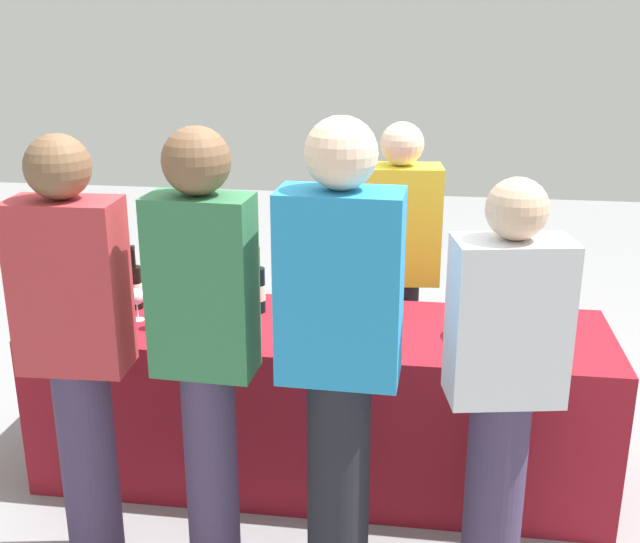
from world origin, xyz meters
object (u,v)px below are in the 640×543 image
at_px(ice_bucket, 487,320).
at_px(guest_0, 77,344).
at_px(wine_glass_1, 136,298).
at_px(wine_glass_0, 116,301).
at_px(wine_glass_4, 392,323).
at_px(wine_bottle_1, 258,289).
at_px(wine_glass_5, 485,324).
at_px(wine_glass_3, 219,307).
at_px(guest_2, 339,352).
at_px(guest_1, 205,343).
at_px(wine_bottle_3, 532,299).
at_px(wine_bottle_2, 389,292).
at_px(server_pouring, 398,267).
at_px(guest_3, 503,379).
at_px(wine_glass_2, 160,306).
at_px(menu_board, 204,315).
at_px(wine_bottle_0, 135,286).

relative_size(ice_bucket, guest_0, 0.13).
distance_m(wine_glass_1, ice_bucket, 1.54).
distance_m(wine_glass_0, wine_glass_4, 1.23).
relative_size(wine_bottle_1, wine_glass_5, 2.20).
bearing_deg(wine_glass_3, wine_glass_0, 174.68).
bearing_deg(guest_2, guest_1, 179.05).
distance_m(wine_bottle_3, wine_glass_1, 1.75).
relative_size(wine_glass_5, guest_2, 0.08).
distance_m(wine_bottle_2, wine_glass_1, 1.13).
height_order(server_pouring, guest_1, guest_1).
height_order(wine_bottle_3, guest_1, guest_1).
bearing_deg(guest_2, guest_3, 13.80).
relative_size(wine_glass_2, guest_1, 0.08).
xyz_separation_m(wine_glass_0, wine_glass_3, (0.48, -0.04, 0.01)).
relative_size(wine_glass_0, wine_glass_5, 0.94).
xyz_separation_m(guest_3, menu_board, (-1.55, 1.53, -0.44)).
xyz_separation_m(wine_glass_2, menu_board, (-0.12, 1.04, -0.46)).
xyz_separation_m(wine_glass_3, guest_2, (0.60, -0.63, 0.10)).
xyz_separation_m(wine_glass_4, guest_2, (-0.15, -0.59, 0.12)).
height_order(server_pouring, menu_board, server_pouring).
bearing_deg(wine_glass_0, server_pouring, 28.08).
distance_m(wine_bottle_2, ice_bucket, 0.46).
xyz_separation_m(wine_bottle_3, wine_glass_0, (-1.82, -0.22, -0.02)).
xyz_separation_m(ice_bucket, menu_board, (-1.53, 0.94, -0.43)).
distance_m(wine_glass_0, guest_2, 1.28).
relative_size(wine_bottle_2, server_pouring, 0.20).
bearing_deg(menu_board, guest_3, -32.99).
height_order(wine_glass_0, server_pouring, server_pouring).
bearing_deg(wine_bottle_2, wine_bottle_1, -178.04).
distance_m(wine_glass_4, guest_1, 0.85).
xyz_separation_m(wine_glass_1, server_pouring, (1.13, 0.63, -0.01)).
relative_size(wine_bottle_1, server_pouring, 0.20).
bearing_deg(guest_0, wine_glass_5, 18.95).
distance_m(wine_glass_3, menu_board, 1.18).
bearing_deg(wine_bottle_0, wine_glass_5, -8.29).
relative_size(wine_glass_4, guest_0, 0.08).
height_order(wine_glass_4, guest_1, guest_1).
relative_size(wine_glass_0, wine_glass_1, 0.89).
distance_m(wine_bottle_1, guest_0, 0.98).
distance_m(wine_glass_5, menu_board, 1.89).
relative_size(ice_bucket, guest_2, 0.12).
bearing_deg(wine_glass_2, guest_1, -57.29).
relative_size(wine_bottle_2, wine_glass_2, 2.19).
xyz_separation_m(wine_glass_3, guest_3, (1.16, -0.51, -0.02)).
xyz_separation_m(ice_bucket, guest_3, (0.02, -0.59, 0.01)).
bearing_deg(guest_0, guest_1, -2.64).
bearing_deg(wine_glass_5, wine_glass_2, 179.81).
xyz_separation_m(wine_glass_0, wine_glass_5, (1.61, -0.06, 0.01)).
distance_m(wine_bottle_1, guest_2, 1.00).
bearing_deg(wine_bottle_2, wine_glass_0, -169.55).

